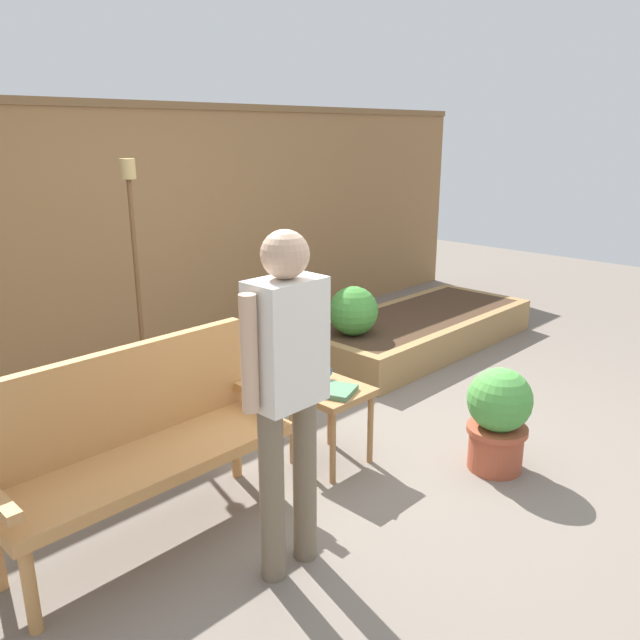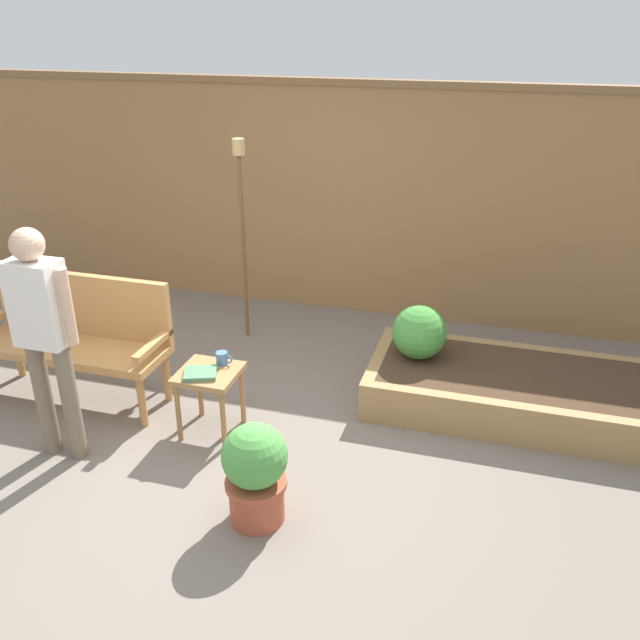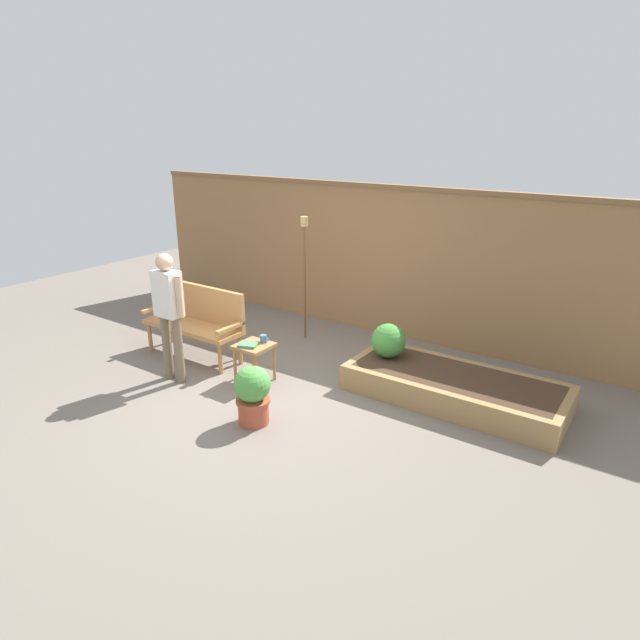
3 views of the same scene
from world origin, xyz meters
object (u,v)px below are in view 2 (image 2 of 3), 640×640
garden_bench (77,329)px  tiki_torch (241,206)px  cup_on_table (222,358)px  side_table (209,382)px  book_on_table (200,373)px  person_by_bench (43,327)px  potted_boxwood (255,471)px  shrub_near_bench (419,332)px

garden_bench → tiki_torch: tiki_torch is taller
cup_on_table → side_table: bearing=-115.3°
garden_bench → book_on_table: 1.17m
tiki_torch → person_by_bench: tiki_torch is taller
potted_boxwood → person_by_bench: bearing=170.9°
cup_on_table → tiki_torch: 1.59m
cup_on_table → shrub_near_bench: 1.48m
book_on_table → potted_boxwood: bearing=-67.0°
side_table → cup_on_table: (0.05, 0.12, 0.13)m
shrub_near_bench → person_by_bench: person_by_bench is taller
cup_on_table → tiki_torch: (-0.40, 1.39, 0.67)m
tiki_torch → person_by_bench: size_ratio=1.13×
cup_on_table → potted_boxwood: bearing=-56.4°
garden_bench → tiki_torch: (0.81, 1.30, 0.65)m
side_table → potted_boxwood: bearing=-50.0°
potted_boxwood → garden_bench: bearing=152.0°
shrub_near_bench → cup_on_table: bearing=-145.7°
cup_on_table → potted_boxwood: size_ratio=0.19×
book_on_table → person_by_bench: (-0.80, -0.44, 0.44)m
garden_bench → book_on_table: bearing=-13.6°
side_table → tiki_torch: tiki_torch is taller
cup_on_table → potted_boxwood: 1.05m
book_on_table → potted_boxwood: (0.65, -0.68, -0.16)m
person_by_bench → cup_on_table: bearing=35.4°
garden_bench → book_on_table: (1.13, -0.27, -0.05)m
potted_boxwood → book_on_table: bearing=133.9°
garden_bench → shrub_near_bench: size_ratio=3.52×
shrub_near_bench → book_on_table: bearing=-142.0°
garden_bench → shrub_near_bench: garden_bench is taller
garden_bench → side_table: garden_bench is taller
shrub_near_bench → garden_bench: bearing=-162.9°
shrub_near_bench → side_table: bearing=-143.4°
potted_boxwood → tiki_torch: (-0.97, 2.25, 0.86)m
side_table → cup_on_table: size_ratio=4.06×
garden_bench → cup_on_table: bearing=-4.1°
garden_bench → cup_on_table: garden_bench is taller
side_table → book_on_table: size_ratio=2.27×
potted_boxwood → person_by_bench: (-1.45, 0.23, 0.60)m
side_table → shrub_near_bench: 1.60m
cup_on_table → person_by_bench: person_by_bench is taller
garden_bench → tiki_torch: size_ratio=0.82×
garden_bench → person_by_bench: size_ratio=0.92×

